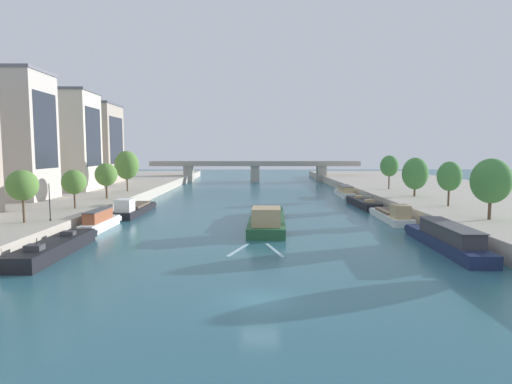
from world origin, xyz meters
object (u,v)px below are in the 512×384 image
Objects in this scene: moored_boat_left_midway at (134,209)px; moored_boat_right_upstream at (392,215)px; barge_midriver at (267,219)px; moored_boat_right_lone at (363,203)px; tree_right_distant at (491,181)px; moored_boat_right_near at (345,192)px; tree_right_end_of_row at (415,174)px; bridge_far at (255,168)px; moored_boat_right_downstream at (447,238)px; moored_boat_left_end at (56,247)px; tree_left_nearest at (106,175)px; tree_left_past_mid at (74,182)px; tree_left_midway at (127,165)px; lamppost_left_bank at (50,200)px; moored_boat_left_far at (100,221)px; tree_right_third at (449,176)px; tree_left_far at (22,185)px; tree_right_past_mid at (389,166)px.

moored_boat_left_midway reaches higher than moored_boat_right_upstream.
moored_boat_right_lone is at bearing 48.13° from barge_midriver.
tree_right_distant is at bearing -74.01° from moored_boat_right_lone.
moored_boat_right_near is 1.91× the size of tree_right_end_of_row.
moored_boat_left_midway is 0.23× the size of bridge_far.
tree_right_distant reaches higher than moored_boat_right_upstream.
tree_right_end_of_row reaches higher than moored_boat_right_downstream.
tree_right_end_of_row reaches higher than bridge_far.
moored_boat_left_end is at bearing -144.37° from tree_right_end_of_row.
tree_right_distant is at bearing -56.51° from moored_boat_right_upstream.
tree_right_distant reaches higher than tree_left_nearest.
moored_boat_right_lone is 2.76× the size of tree_left_past_mid.
tree_left_nearest is 12.65m from tree_left_midway.
moored_boat_left_end is 1.12× the size of moored_boat_right_near.
barge_midriver is 0.32× the size of bridge_far.
lamppost_left_bank is (-42.33, -11.96, 3.52)m from moored_boat_right_upstream.
moored_boat_left_far is at bearing 54.65° from lamppost_left_bank.
moored_boat_left_end is 51.72m from moored_boat_right_lone.
barge_midriver is 1.68× the size of moored_boat_right_near.
moored_boat_right_upstream is at bearing -76.13° from bridge_far.
bridge_far reaches higher than moored_boat_right_lone.
moored_boat_left_far is 19.14m from tree_left_nearest.
barge_midriver is 38.82m from tree_left_midway.
moored_boat_right_downstream is at bearing -37.47° from barge_midriver.
barge_midriver is at bearing 7.02° from moored_boat_left_far.
tree_right_third reaches higher than lamppost_left_bank.
tree_left_nearest is 0.09× the size of bridge_far.
moored_boat_left_midway is at bearing 54.56° from tree_left_past_mid.
moored_boat_left_midway is 46.08m from moored_boat_right_near.
tree_left_past_mid is at bearing -163.75° from tree_right_end_of_row.
moored_boat_right_near is (38.37, 51.82, 0.32)m from moored_boat_left_end.
moored_boat_right_lone is (0.02, 33.03, -0.46)m from moored_boat_right_downstream.
moored_boat_right_downstream reaches higher than moored_boat_right_lone.
tree_right_third reaches higher than tree_left_past_mid.
tree_right_end_of_row is 0.10× the size of bridge_far.
barge_midriver is 1.27× the size of moored_boat_right_downstream.
tree_right_distant is 11.97m from tree_right_third.
barge_midriver is 1.47× the size of moored_boat_right_lone.
tree_left_far is at bearing -134.68° from moored_boat_right_near.
tree_right_past_mid is at bearing 24.63° from moored_boat_left_midway.
moored_boat_left_end is at bearing -126.52° from moored_boat_right_near.
moored_boat_right_near reaches higher than moored_boat_right_lone.
moored_boat_right_upstream is 79.59m from bridge_far.
lamppost_left_bank is at bearing 118.15° from moored_boat_left_end.
tree_right_distant is (51.32, -22.33, 0.50)m from tree_left_nearest.
barge_midriver is at bearing -30.22° from tree_left_nearest.
moored_boat_left_far is 10.05m from tree_left_far.
bridge_far is at bearing 76.86° from moored_boat_left_far.
moored_boat_left_end is 9.42m from lamppost_left_bank.
moored_boat_left_end is (-20.51, -15.41, -0.26)m from barge_midriver.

